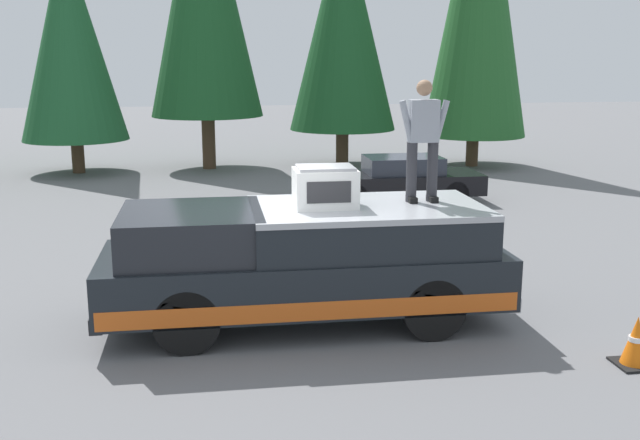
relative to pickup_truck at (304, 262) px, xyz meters
name	(u,v)px	position (x,y,z in m)	size (l,w,h in m)	color
ground_plane	(257,326)	(-0.04, 0.68, -0.87)	(90.00, 90.00, 0.00)	slate
pickup_truck	(304,262)	(0.00, 0.00, 0.00)	(2.01, 5.54, 1.65)	black
compressor_unit	(325,187)	(-0.03, -0.28, 1.05)	(0.65, 0.84, 0.56)	white
person_on_truck_bed	(423,138)	(0.16, -1.69, 1.68)	(0.29, 0.72, 1.69)	#333338
parked_car_black	(400,179)	(8.29, -3.51, -0.29)	(1.64, 4.10, 1.16)	black
traffic_cone	(636,343)	(-2.08, -3.75, -0.58)	(0.47, 0.47, 0.62)	black
conifer_left	(343,23)	(14.68, -3.19, 3.79)	(3.48, 3.48, 8.12)	#4C3826
conifer_center_right	(70,39)	(14.45, 5.32, 3.25)	(3.25, 3.25, 7.21)	#4C3826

